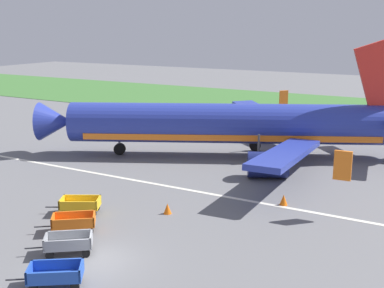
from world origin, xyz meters
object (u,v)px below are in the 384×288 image
Objects in this scene: baggage_cart_nearest at (55,275)px; baggage_cart_third_in_row at (74,222)px; airplane at (241,125)px; baggage_cart_second_in_row at (68,243)px; baggage_cart_fourth_in_row at (80,205)px; traffic_cone_near_plane at (167,209)px; traffic_cone_mid_apron at (284,200)px.

baggage_cart_third_in_row is at bearing 124.65° from baggage_cart_nearest.
airplane is 26.41m from baggage_cart_nearest.
baggage_cart_fourth_in_row is at bearing 125.48° from baggage_cart_second_in_row.
airplane is at bearing 85.41° from baggage_cart_third_in_row.
airplane is at bearing 95.97° from traffic_cone_near_plane.
airplane is 10.14× the size of baggage_cart_fourth_in_row.
baggage_cart_third_in_row is at bearing -94.59° from airplane.
baggage_cart_third_in_row reaches higher than traffic_cone_near_plane.
baggage_cart_fourth_in_row is at bearing -100.20° from airplane.
airplane is at bearing 94.21° from baggage_cart_nearest.
airplane is 13.39m from traffic_cone_mid_apron.
baggage_cart_fourth_in_row is at bearing -144.27° from traffic_cone_mid_apron.
baggage_cart_second_in_row and baggage_cart_third_in_row have the same top height.
traffic_cone_near_plane is at bearing 78.06° from baggage_cart_second_in_row.
baggage_cart_second_in_row is 4.43× the size of traffic_cone_mid_apron.
baggage_cart_nearest is 6.36m from baggage_cart_third_in_row.
baggage_cart_nearest is 3.46m from baggage_cart_second_in_row.
baggage_cart_third_in_row is (-1.69, -20.99, -2.45)m from airplane.
traffic_cone_near_plane is (-0.28, 10.45, -0.25)m from baggage_cart_nearest.
baggage_cart_third_in_row and baggage_cart_fourth_in_row have the same top height.
baggage_cart_fourth_in_row is 4.70× the size of traffic_cone_mid_apron.
traffic_cone_mid_apron is at bearing 47.79° from baggage_cart_third_in_row.
traffic_cone_near_plane is at bearing 57.38° from baggage_cart_third_in_row.
baggage_cart_second_in_row is 5.85m from baggage_cart_fourth_in_row.
baggage_cart_second_in_row is 1.00× the size of baggage_cart_third_in_row.
baggage_cart_nearest is at bearing -88.46° from traffic_cone_near_plane.
baggage_cart_third_in_row is 0.94× the size of baggage_cart_fourth_in_row.
traffic_cone_near_plane is (1.59, 7.54, -0.25)m from baggage_cart_second_in_row.
baggage_cart_second_in_row is at bearing -53.21° from baggage_cart_third_in_row.
baggage_cart_fourth_in_row is (-3.40, 4.76, 0.00)m from baggage_cart_second_in_row.
baggage_cart_second_in_row is at bearing -54.52° from baggage_cart_fourth_in_row.
baggage_cart_nearest is 1.02× the size of baggage_cart_second_in_row.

